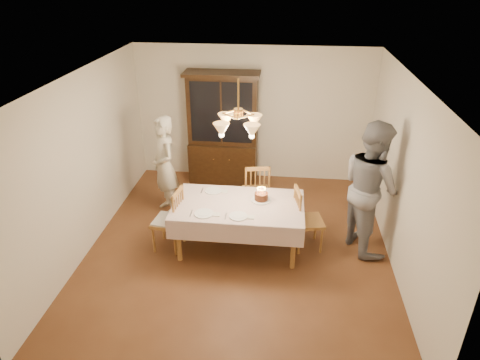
# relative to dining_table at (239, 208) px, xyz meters

# --- Properties ---
(ground) EXTENTS (5.00, 5.00, 0.00)m
(ground) POSITION_rel_dining_table_xyz_m (0.00, 0.00, -0.68)
(ground) COLOR #522D17
(ground) RESTS_ON ground
(room_shell) EXTENTS (5.00, 5.00, 5.00)m
(room_shell) POSITION_rel_dining_table_xyz_m (0.00, 0.00, 0.90)
(room_shell) COLOR white
(room_shell) RESTS_ON ground
(dining_table) EXTENTS (1.90, 1.10, 0.76)m
(dining_table) POSITION_rel_dining_table_xyz_m (0.00, 0.00, 0.00)
(dining_table) COLOR #915F2A
(dining_table) RESTS_ON ground
(china_hutch) EXTENTS (1.38, 0.54, 2.16)m
(china_hutch) POSITION_rel_dining_table_xyz_m (-0.55, 2.25, 0.36)
(china_hutch) COLOR black
(china_hutch) RESTS_ON ground
(chair_far_side) EXTENTS (0.51, 0.49, 1.00)m
(chair_far_side) POSITION_rel_dining_table_xyz_m (0.19, 0.95, -0.24)
(chair_far_side) COLOR #915F2A
(chair_far_side) RESTS_ON ground
(chair_left_end) EXTENTS (0.47, 0.49, 1.00)m
(chair_left_end) POSITION_rel_dining_table_xyz_m (-1.04, -0.12, -0.23)
(chair_left_end) COLOR #915F2A
(chair_left_end) RESTS_ON ground
(chair_right_end) EXTENTS (0.50, 0.51, 1.00)m
(chair_right_end) POSITION_rel_dining_table_xyz_m (1.03, 0.13, -0.24)
(chair_right_end) COLOR #915F2A
(chair_right_end) RESTS_ON ground
(elderly_woman) EXTENTS (0.70, 0.75, 1.72)m
(elderly_woman) POSITION_rel_dining_table_xyz_m (-1.36, 0.94, 0.18)
(elderly_woman) COLOR beige
(elderly_woman) RESTS_ON ground
(adult_in_grey) EXTENTS (1.07, 1.19, 2.01)m
(adult_in_grey) POSITION_rel_dining_table_xyz_m (1.90, 0.27, 0.32)
(adult_in_grey) COLOR slate
(adult_in_grey) RESTS_ON ground
(birthday_cake) EXTENTS (0.30, 0.30, 0.20)m
(birthday_cake) POSITION_rel_dining_table_xyz_m (0.32, 0.15, 0.13)
(birthday_cake) COLOR white
(birthday_cake) RESTS_ON dining_table
(place_setting_near_left) EXTENTS (0.42, 0.27, 0.02)m
(place_setting_near_left) POSITION_rel_dining_table_xyz_m (-0.44, -0.33, 0.08)
(place_setting_near_left) COLOR white
(place_setting_near_left) RESTS_ON dining_table
(place_setting_near_right) EXTENTS (0.41, 0.26, 0.02)m
(place_setting_near_right) POSITION_rel_dining_table_xyz_m (0.05, -0.35, 0.08)
(place_setting_near_right) COLOR white
(place_setting_near_right) RESTS_ON dining_table
(place_setting_far_left) EXTENTS (0.41, 0.26, 0.02)m
(place_setting_far_left) POSITION_rel_dining_table_xyz_m (-0.42, 0.35, 0.08)
(place_setting_far_left) COLOR white
(place_setting_far_left) RESTS_ON dining_table
(chandelier) EXTENTS (0.62, 0.62, 0.73)m
(chandelier) POSITION_rel_dining_table_xyz_m (-0.00, -0.00, 1.29)
(chandelier) COLOR #BF8C3F
(chandelier) RESTS_ON ground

